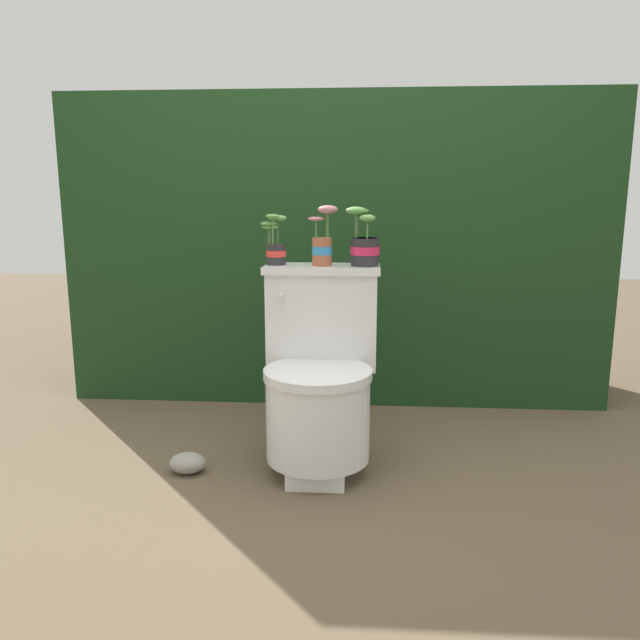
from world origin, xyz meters
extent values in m
plane|color=brown|center=(0.00, 0.00, 0.00)|extent=(12.00, 12.00, 0.00)
cube|color=#193819|center=(0.00, 1.12, 0.81)|extent=(2.87, 0.66, 1.63)
cube|color=silver|center=(-0.02, -0.05, 0.03)|extent=(0.23, 0.35, 0.07)
cylinder|color=silver|center=(-0.02, -0.05, 0.24)|extent=(0.42, 0.42, 0.34)
cylinder|color=silver|center=(-0.02, -0.05, 0.42)|extent=(0.43, 0.43, 0.04)
cube|color=silver|center=(-0.02, 0.20, 0.59)|extent=(0.46, 0.20, 0.41)
cube|color=silver|center=(-0.02, 0.20, 0.81)|extent=(0.49, 0.22, 0.03)
cylinder|color=silver|center=(-0.19, 0.07, 0.71)|extent=(0.02, 0.05, 0.02)
cylinder|color=#262628|center=(-0.22, 0.21, 0.87)|extent=(0.08, 0.08, 0.09)
cylinder|color=red|center=(-0.22, 0.21, 0.87)|extent=(0.09, 0.09, 0.03)
cylinder|color=#332319|center=(-0.22, 0.21, 0.90)|extent=(0.08, 0.08, 0.01)
cylinder|color=#4C753D|center=(-0.25, 0.21, 0.95)|extent=(0.01, 0.01, 0.08)
ellipsoid|color=#569342|center=(-0.25, 0.21, 1.00)|extent=(0.07, 0.05, 0.02)
cylinder|color=#4C753D|center=(-0.25, 0.21, 0.94)|extent=(0.01, 0.01, 0.07)
ellipsoid|color=#569342|center=(-0.25, 0.21, 0.98)|extent=(0.07, 0.05, 0.02)
cylinder|color=#4C753D|center=(-0.22, 0.24, 0.96)|extent=(0.01, 0.01, 0.10)
ellipsoid|color=#569342|center=(-0.22, 0.24, 1.02)|extent=(0.08, 0.06, 0.03)
cylinder|color=#4C753D|center=(-0.23, 0.19, 0.97)|extent=(0.01, 0.01, 0.11)
ellipsoid|color=#569342|center=(-0.23, 0.19, 1.03)|extent=(0.06, 0.04, 0.02)
cylinder|color=#9E5638|center=(-0.02, 0.19, 0.88)|extent=(0.08, 0.08, 0.12)
cylinder|color=#2D84BC|center=(-0.02, 0.19, 0.89)|extent=(0.08, 0.08, 0.03)
cylinder|color=#332319|center=(-0.02, 0.19, 0.93)|extent=(0.08, 0.08, 0.01)
cylinder|color=#4C753D|center=(0.00, 0.19, 0.99)|extent=(0.01, 0.01, 0.11)
ellipsoid|color=#B26B75|center=(0.00, 0.19, 1.06)|extent=(0.08, 0.06, 0.03)
cylinder|color=#4C753D|center=(-0.01, 0.21, 0.99)|extent=(0.01, 0.01, 0.11)
ellipsoid|color=#B26B75|center=(-0.01, 0.21, 1.05)|extent=(0.05, 0.04, 0.02)
cylinder|color=#4C753D|center=(-0.05, 0.19, 0.98)|extent=(0.01, 0.01, 0.07)
ellipsoid|color=#B26B75|center=(-0.05, 0.19, 1.02)|extent=(0.07, 0.05, 0.02)
cylinder|color=#262628|center=(0.16, 0.20, 0.88)|extent=(0.12, 0.12, 0.12)
cylinder|color=#D1234C|center=(0.16, 0.20, 0.89)|extent=(0.12, 0.12, 0.03)
cylinder|color=#332319|center=(0.16, 0.20, 0.93)|extent=(0.11, 0.11, 0.01)
cylinder|color=#4C753D|center=(0.16, 0.15, 0.98)|extent=(0.01, 0.01, 0.07)
ellipsoid|color=#569342|center=(0.16, 0.15, 1.02)|extent=(0.07, 0.05, 0.03)
cylinder|color=#4C753D|center=(0.12, 0.22, 0.99)|extent=(0.01, 0.01, 0.10)
ellipsoid|color=#569342|center=(0.12, 0.22, 1.05)|extent=(0.09, 0.07, 0.03)
cylinder|color=#4C753D|center=(0.12, 0.18, 0.99)|extent=(0.01, 0.01, 0.10)
ellipsoid|color=#569342|center=(0.12, 0.18, 1.05)|extent=(0.08, 0.06, 0.03)
ellipsoid|color=gray|center=(-0.56, -0.09, 0.04)|extent=(0.15, 0.12, 0.08)
camera|label=1|loc=(0.15, -2.42, 1.13)|focal=35.00mm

